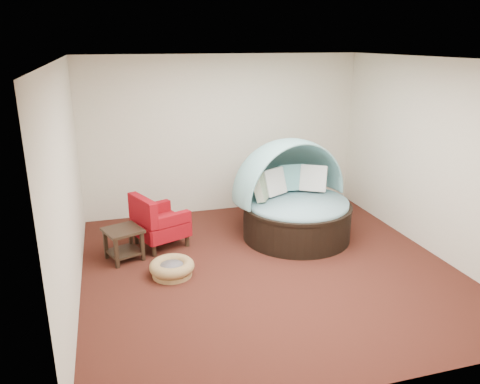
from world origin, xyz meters
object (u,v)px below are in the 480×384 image
object	(u,v)px
canopy_daybed	(294,192)
red_armchair	(157,222)
side_table	(124,240)
pet_basket	(172,268)

from	to	relation	value
canopy_daybed	red_armchair	xyz separation A→B (m)	(-2.14, 0.18, -0.34)
red_armchair	side_table	distance (m)	0.63
canopy_daybed	side_table	world-z (taller)	canopy_daybed
canopy_daybed	pet_basket	distance (m)	2.32
canopy_daybed	side_table	bearing A→B (deg)	169.58
pet_basket	side_table	distance (m)	0.92
canopy_daybed	pet_basket	xyz separation A→B (m)	(-2.07, -0.83, -0.62)
pet_basket	red_armchair	distance (m)	1.05
pet_basket	red_armchair	bearing A→B (deg)	93.54
red_armchair	pet_basket	bearing A→B (deg)	-108.75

